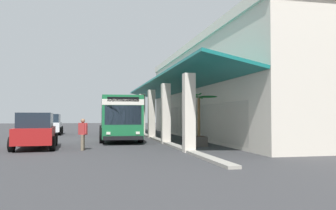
% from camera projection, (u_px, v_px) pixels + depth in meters
% --- Properties ---
extents(ground, '(120.00, 120.00, 0.00)m').
position_uv_depth(ground, '(196.00, 138.00, 29.12)').
color(ground, '#38383A').
extents(curb_strip, '(34.31, 0.50, 0.12)m').
position_uv_depth(curb_strip, '(152.00, 137.00, 28.62)').
color(curb_strip, '#9E998E').
rests_on(curb_strip, ground).
extents(plaza_building, '(28.89, 16.95, 7.73)m').
position_uv_depth(plaza_building, '(261.00, 92.00, 30.74)').
color(plaza_building, beige).
rests_on(plaza_building, ground).
extents(transit_bus, '(11.25, 2.98, 3.34)m').
position_uv_depth(transit_bus, '(119.00, 115.00, 26.98)').
color(transit_bus, '#196638').
rests_on(transit_bus, ground).
extents(parked_suv_white, '(4.87, 2.33, 1.97)m').
position_uv_depth(parked_suv_white, '(50.00, 124.00, 33.74)').
color(parked_suv_white, silver).
rests_on(parked_suv_white, ground).
extents(parked_suv_red, '(4.92, 2.42, 1.97)m').
position_uv_depth(parked_suv_red, '(36.00, 130.00, 19.46)').
color(parked_suv_red, maroon).
rests_on(parked_suv_red, ground).
extents(pedestrian, '(0.59, 0.48, 1.66)m').
position_uv_depth(pedestrian, '(83.00, 133.00, 18.41)').
color(pedestrian, '#726651').
rests_on(pedestrian, ground).
extents(potted_palm, '(1.78, 1.91, 3.15)m').
position_uv_depth(potted_palm, '(199.00, 132.00, 20.70)').
color(potted_palm, '#4C4742').
rests_on(potted_palm, ground).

